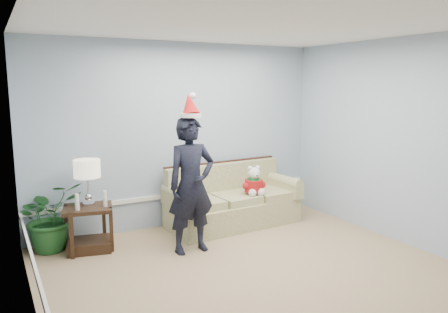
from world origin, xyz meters
name	(u,v)px	position (x,y,z in m)	size (l,w,h in m)	color
room_shell	(280,160)	(0.00, 0.00, 1.35)	(4.54, 5.04, 2.74)	tan
wainscot_trim	(132,232)	(-1.18, 1.18, 0.45)	(4.49, 4.99, 0.06)	white
sofa	(232,203)	(0.64, 2.09, 0.32)	(2.00, 0.95, 0.91)	#5B6B32
side_table	(89,233)	(-1.48, 2.03, 0.22)	(0.69, 0.61, 0.57)	#311F12
table_lamp	(87,171)	(-1.45, 2.09, 1.02)	(0.33, 0.33, 0.59)	silver
candle_pair	(91,201)	(-1.45, 1.92, 0.67)	(0.39, 0.05, 0.21)	silver
houseplant	(50,216)	(-1.90, 2.28, 0.44)	(0.79, 0.69, 0.88)	#1E5423
man	(191,185)	(-0.34, 1.38, 0.85)	(0.62, 0.41, 1.70)	black
santa_hat	(190,106)	(-0.34, 1.39, 1.83)	(0.28, 0.31, 0.31)	silver
teddy_bear	(254,184)	(0.89, 1.86, 0.64)	(0.31, 0.33, 0.44)	silver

